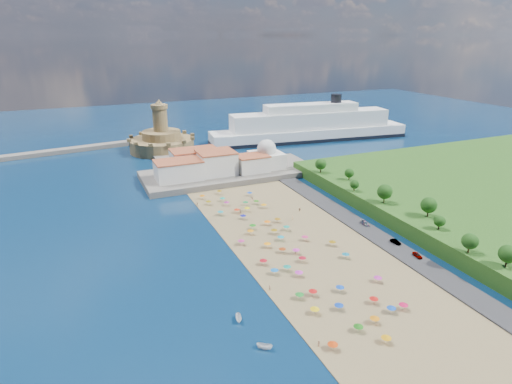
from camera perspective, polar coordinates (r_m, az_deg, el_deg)
name	(u,v)px	position (r m, az deg, el deg)	size (l,w,h in m)	color
ground	(273,235)	(158.40, 2.27, -5.79)	(700.00, 700.00, 0.00)	#071938
terrace	(230,173)	(224.20, -3.47, 2.53)	(90.00, 36.00, 3.00)	#59544C
jetty	(173,161)	(250.83, -10.98, 4.04)	(18.00, 70.00, 2.40)	#59544C
waterfront_buildings	(205,164)	(219.06, -6.77, 3.75)	(57.00, 29.00, 11.00)	silver
domed_building	(267,156)	(227.59, 1.41, 4.80)	(16.00, 16.00, 15.00)	silver
fortress	(162,141)	(277.97, -12.46, 6.68)	(40.00, 40.00, 32.40)	olive
cruise_ship	(310,127)	(303.94, 7.26, 8.60)	(143.11, 36.90, 30.94)	black
beach_parasols	(281,242)	(149.16, 3.35, -6.62)	(31.35, 114.87, 2.20)	gray
beachgoers	(265,223)	(165.81, 1.20, -4.10)	(38.47, 97.99, 1.89)	tan
moored_boats	(251,332)	(110.45, -0.62, -18.19)	(4.89, 16.09, 1.50)	white
parked_cars	(389,237)	(160.73, 17.27, -5.81)	(2.04, 32.21, 1.34)	gray
hillside_trees	(399,199)	(172.88, 18.55, -0.93)	(14.67, 105.21, 7.75)	#382314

